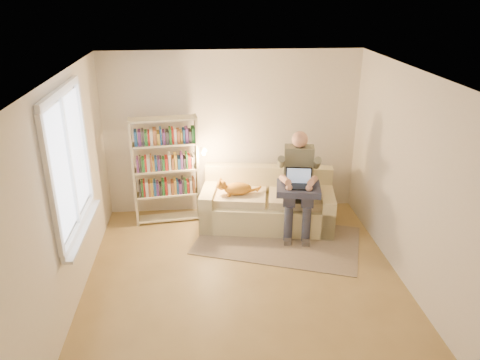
{
  "coord_description": "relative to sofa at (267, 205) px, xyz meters",
  "views": [
    {
      "loc": [
        -0.49,
        -4.84,
        3.48
      ],
      "look_at": [
        0.02,
        1.0,
        1.03
      ],
      "focal_mm": 35.0,
      "sensor_mm": 36.0,
      "label": 1
    }
  ],
  "objects": [
    {
      "name": "wall_back",
      "position": [
        -0.5,
        0.6,
        0.99
      ],
      "size": [
        4.0,
        0.02,
        2.6
      ],
      "primitive_type": "cube",
      "color": "silver",
      "rests_on": "floor"
    },
    {
      "name": "ceiling",
      "position": [
        -0.5,
        -1.65,
        2.29
      ],
      "size": [
        4.0,
        4.5,
        0.02
      ],
      "primitive_type": "cube",
      "color": "white",
      "rests_on": "wall_back"
    },
    {
      "name": "cat",
      "position": [
        -0.5,
        -0.04,
        0.33
      ],
      "size": [
        0.65,
        0.29,
        0.23
      ],
      "rotation": [
        0.0,
        0.0,
        -0.17
      ],
      "color": "#FDA931",
      "rests_on": "sofa"
    },
    {
      "name": "floor",
      "position": [
        -0.5,
        -1.65,
        -0.31
      ],
      "size": [
        4.5,
        4.5,
        0.0
      ],
      "primitive_type": "plane",
      "color": "olive",
      "rests_on": "ground"
    },
    {
      "name": "rug",
      "position": [
        0.08,
        -0.56,
        -0.3
      ],
      "size": [
        2.65,
        2.07,
        0.01
      ],
      "primitive_type": "cube",
      "rotation": [
        0.0,
        0.0,
        -0.34
      ],
      "color": "gray",
      "rests_on": "floor"
    },
    {
      "name": "wall_left",
      "position": [
        -2.5,
        -1.65,
        0.99
      ],
      "size": [
        0.02,
        4.5,
        2.6
      ],
      "primitive_type": "cube",
      "color": "silver",
      "rests_on": "floor"
    },
    {
      "name": "window",
      "position": [
        -2.45,
        -1.45,
        1.07
      ],
      "size": [
        0.12,
        1.52,
        1.69
      ],
      "color": "white",
      "rests_on": "wall_left"
    },
    {
      "name": "person",
      "position": [
        0.42,
        -0.23,
        0.54
      ],
      "size": [
        0.54,
        0.75,
        1.52
      ],
      "rotation": [
        0.0,
        0.0,
        -0.17
      ],
      "color": "slate",
      "rests_on": "sofa"
    },
    {
      "name": "wall_front",
      "position": [
        -0.5,
        -3.9,
        0.99
      ],
      "size": [
        4.0,
        0.02,
        2.6
      ],
      "primitive_type": "cube",
      "color": "silver",
      "rests_on": "floor"
    },
    {
      "name": "blanket",
      "position": [
        0.43,
        -0.39,
        0.44
      ],
      "size": [
        0.71,
        0.61,
        0.1
      ],
      "primitive_type": "cube",
      "rotation": [
        0.0,
        0.0,
        -0.17
      ],
      "color": "#2D324F",
      "rests_on": "person"
    },
    {
      "name": "laptop",
      "position": [
        0.43,
        -0.38,
        0.55
      ],
      "size": [
        0.42,
        0.35,
        0.34
      ],
      "rotation": [
        0.0,
        0.0,
        -0.17
      ],
      "color": "black",
      "rests_on": "blanket"
    },
    {
      "name": "sofa",
      "position": [
        0.0,
        0.0,
        0.0
      ],
      "size": [
        2.12,
        1.23,
        0.85
      ],
      "rotation": [
        0.0,
        0.0,
        -0.17
      ],
      "color": "beige",
      "rests_on": "floor"
    },
    {
      "name": "bookshelf",
      "position": [
        -1.54,
        0.25,
        0.62
      ],
      "size": [
        1.14,
        0.37,
        1.69
      ],
      "rotation": [
        0.0,
        0.0,
        0.11
      ],
      "color": "beige",
      "rests_on": "floor"
    },
    {
      "name": "wall_right",
      "position": [
        1.5,
        -1.65,
        0.99
      ],
      "size": [
        0.02,
        4.5,
        2.6
      ],
      "primitive_type": "cube",
      "color": "silver",
      "rests_on": "floor"
    }
  ]
}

